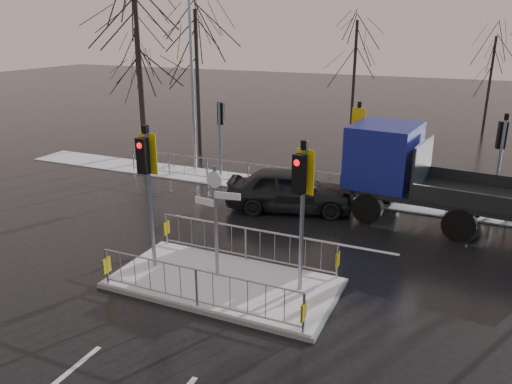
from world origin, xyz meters
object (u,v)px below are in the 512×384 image
at_px(car_far_lane, 290,190).
at_px(street_lamp_left, 193,74).
at_px(traffic_island, 223,272).
at_px(flatbed_truck, 412,171).

height_order(car_far_lane, street_lamp_left, street_lamp_left).
bearing_deg(street_lamp_left, traffic_island, -55.93).
bearing_deg(traffic_island, flatbed_truck, 61.76).
bearing_deg(street_lamp_left, car_far_lane, -29.35).
bearing_deg(car_far_lane, flatbed_truck, -93.32).
distance_m(traffic_island, street_lamp_left, 12.17).
xyz_separation_m(traffic_island, flatbed_truck, (3.76, 7.01, 1.37)).
bearing_deg(traffic_island, car_far_lane, 93.54).
height_order(car_far_lane, flatbed_truck, flatbed_truck).
relative_size(traffic_island, car_far_lane, 1.27).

